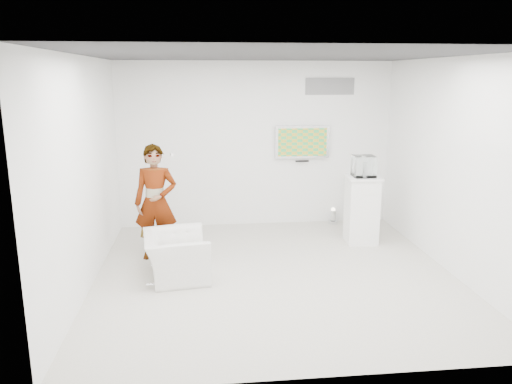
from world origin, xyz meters
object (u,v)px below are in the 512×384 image
(tv, at_px, (302,142))
(armchair, at_px, (176,256))
(person, at_px, (156,202))
(pedestal, at_px, (362,210))
(floor_uplight, at_px, (333,216))

(tv, distance_m, armchair, 3.50)
(person, distance_m, pedestal, 3.38)
(tv, distance_m, person, 3.08)
(person, relative_size, pedestal, 1.56)
(person, xyz_separation_m, armchair, (0.32, -0.82, -0.56))
(pedestal, bearing_deg, floor_uplight, 99.79)
(armchair, bearing_deg, pedestal, -75.67)
(armchair, relative_size, pedestal, 0.86)
(armchair, distance_m, pedestal, 3.26)
(tv, height_order, floor_uplight, tv)
(pedestal, xyz_separation_m, floor_uplight, (-0.19, 1.09, -0.42))
(tv, relative_size, person, 0.57)
(floor_uplight, bearing_deg, tv, 169.39)
(armchair, distance_m, floor_uplight, 3.65)
(pedestal, bearing_deg, armchair, -158.23)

